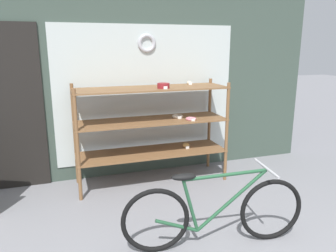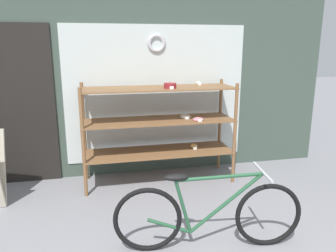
# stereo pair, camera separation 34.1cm
# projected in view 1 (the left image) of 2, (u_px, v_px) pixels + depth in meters

# --- Properties ---
(storefront_facade) EXTENTS (5.52, 0.13, 3.72)m
(storefront_facade) POSITION_uv_depth(u_px,v_px,m) (129.00, 47.00, 4.43)
(storefront_facade) COLOR #3D4C42
(storefront_facade) RESTS_ON ground_plane
(display_case) EXTENTS (1.99, 0.59, 1.36)m
(display_case) POSITION_uv_depth(u_px,v_px,m) (153.00, 122.00, 4.32)
(display_case) COLOR brown
(display_case) RESTS_ON ground_plane
(bicycle) EXTENTS (1.71, 0.46, 0.75)m
(bicycle) POSITION_uv_depth(u_px,v_px,m) (214.00, 212.00, 3.00)
(bicycle) COLOR black
(bicycle) RESTS_ON ground_plane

